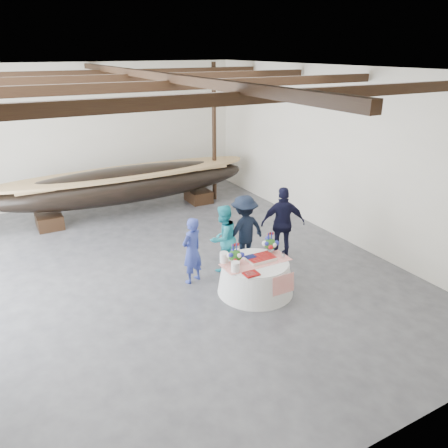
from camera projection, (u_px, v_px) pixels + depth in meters
floor at (164, 269)px, 10.40m from camera, size 10.00×12.00×0.01m
wall_back at (94, 134)px, 14.43m from camera, size 10.00×0.02×4.50m
wall_front at (359, 312)px, 4.68m from camera, size 10.00×0.02×4.50m
wall_right at (333, 153)px, 11.79m from camera, size 0.02×12.00×4.50m
ceiling at (152, 69)px, 8.71m from camera, size 10.00×12.00×0.01m
pavilion_structure at (142, 92)px, 9.49m from camera, size 9.80×11.76×4.50m
longboat_display at (128, 184)px, 13.55m from camera, size 8.06×1.61×1.51m
banquet_table at (255, 277)px, 9.32m from camera, size 1.63×1.63×0.70m
tabletop_items at (252, 254)px, 9.22m from camera, size 1.51×0.95×0.40m
guest_woman_blue at (192, 250)px, 9.57m from camera, size 0.65×0.55×1.52m
guest_woman_teal at (223, 238)px, 10.11m from camera, size 0.93×0.83×1.59m
guest_man_left at (244, 230)px, 10.39m from camera, size 1.18×0.76×1.72m
guest_man_right at (283, 223)px, 10.65m from camera, size 1.16×0.86×1.83m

